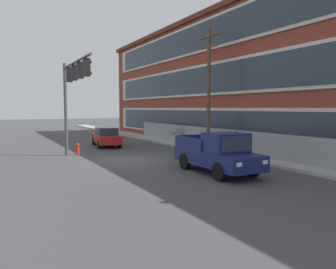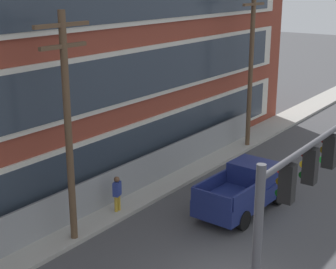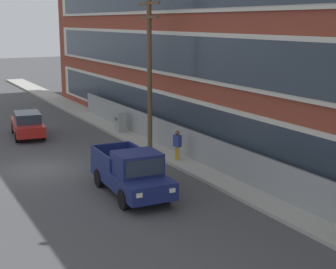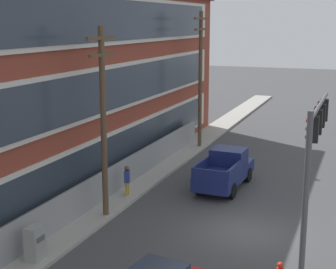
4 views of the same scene
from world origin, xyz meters
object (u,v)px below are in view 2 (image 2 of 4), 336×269
(utility_pole_near_corner, at_px, (68,121))
(pedestrian_near_cabinet, at_px, (117,193))
(pickup_truck_navy, at_px, (245,189))
(traffic_signal_mast, at_px, (300,197))
(utility_pole_midblock, at_px, (251,59))

(utility_pole_near_corner, height_order, pedestrian_near_cabinet, utility_pole_near_corner)
(pedestrian_near_cabinet, bearing_deg, pickup_truck_navy, -49.24)
(pickup_truck_navy, distance_m, pedestrian_near_cabinet, 5.41)
(traffic_signal_mast, xyz_separation_m, utility_pole_midblock, (15.11, 9.04, 0.70))
(pickup_truck_navy, relative_size, utility_pole_midblock, 0.56)
(traffic_signal_mast, distance_m, pedestrian_near_cabinet, 10.59)
(utility_pole_midblock, bearing_deg, utility_pole_near_corner, -179.82)
(traffic_signal_mast, bearing_deg, pedestrian_near_cabinet, 67.53)
(traffic_signal_mast, xyz_separation_m, pickup_truck_navy, (7.35, 5.13, -3.57))
(utility_pole_midblock, height_order, pedestrian_near_cabinet, utility_pole_midblock)
(utility_pole_midblock, bearing_deg, pickup_truck_navy, -153.23)
(traffic_signal_mast, relative_size, pedestrian_near_cabinet, 3.79)
(traffic_signal_mast, relative_size, utility_pole_near_corner, 0.75)
(traffic_signal_mast, bearing_deg, utility_pole_midblock, 30.91)
(pickup_truck_navy, relative_size, utility_pole_near_corner, 0.61)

